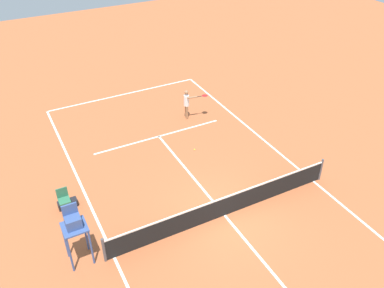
{
  "coord_description": "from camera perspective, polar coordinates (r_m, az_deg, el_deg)",
  "views": [
    {
      "loc": [
        6.5,
        9.69,
        11.26
      ],
      "look_at": [
        -0.62,
        -3.94,
        0.8
      ],
      "focal_mm": 38.09,
      "sensor_mm": 36.0,
      "label": 1
    }
  ],
  "objects": [
    {
      "name": "ground_plane",
      "position": [
        16.22,
        4.58,
        -9.9
      ],
      "size": [
        60.0,
        60.0,
        0.0
      ],
      "primitive_type": "plane",
      "color": "#AD5933"
    },
    {
      "name": "court_lines",
      "position": [
        16.22,
        4.58,
        -9.89
      ],
      "size": [
        9.12,
        23.28,
        0.01
      ],
      "color": "white",
      "rests_on": "ground"
    },
    {
      "name": "tennis_net",
      "position": [
        15.88,
        4.66,
        -8.62
      ],
      "size": [
        9.72,
        0.1,
        1.07
      ],
      "color": "#4C4C51",
      "rests_on": "ground"
    },
    {
      "name": "player_serving",
      "position": [
        21.69,
        -0.64,
        5.92
      ],
      "size": [
        1.23,
        0.75,
        1.66
      ],
      "rotation": [
        0.0,
        0.0,
        1.39
      ],
      "color": "#9E704C",
      "rests_on": "ground"
    },
    {
      "name": "tennis_ball",
      "position": [
        19.58,
        0.35,
        -0.78
      ],
      "size": [
        0.07,
        0.07,
        0.07
      ],
      "primitive_type": "sphere",
      "color": "#CCE033",
      "rests_on": "ground"
    },
    {
      "name": "umpire_chair",
      "position": [
        14.04,
        -16.19,
        -10.99
      ],
      "size": [
        0.8,
        0.8,
        2.41
      ],
      "color": "#38518C",
      "rests_on": "ground"
    },
    {
      "name": "courtside_chair_mid",
      "position": [
        16.85,
        -17.53,
        -7.27
      ],
      "size": [
        0.44,
        0.46,
        0.95
      ],
      "color": "#262626",
      "rests_on": "ground"
    },
    {
      "name": "equipment_bag",
      "position": [
        17.16,
        -17.0,
        -8.01
      ],
      "size": [
        0.76,
        0.32,
        0.3
      ],
      "primitive_type": "cube",
      "color": "black",
      "rests_on": "ground"
    }
  ]
}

